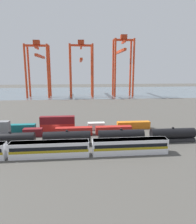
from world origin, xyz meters
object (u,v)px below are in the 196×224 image
object	(u,v)px
freight_tank_row	(94,137)
gantry_crane_west	(38,63)
gantry_crane_east	(122,59)
passenger_train	(50,148)
gantry_crane_central	(81,63)

from	to	relation	value
freight_tank_row	gantry_crane_west	bearing A→B (deg)	107.03
gantry_crane_east	freight_tank_row	bearing A→B (deg)	-105.74
passenger_train	gantry_crane_east	world-z (taller)	gantry_crane_east
freight_tank_row	gantry_crane_west	world-z (taller)	gantry_crane_west
gantry_crane_central	gantry_crane_east	size ratio (longest dim) A/B	0.91
passenger_train	gantry_crane_east	bearing A→B (deg)	70.23
gantry_crane_west	gantry_crane_central	xyz separation A→B (m)	(33.75, 0.43, -0.39)
freight_tank_row	gantry_crane_west	xyz separation A→B (m)	(-35.10, 114.62, 24.85)
freight_tank_row	gantry_crane_east	world-z (taller)	gantry_crane_east
passenger_train	freight_tank_row	size ratio (longest dim) A/B	0.99
passenger_train	gantry_crane_east	distance (m)	133.35
passenger_train	gantry_crane_central	world-z (taller)	gantry_crane_central
passenger_train	gantry_crane_central	bearing A→B (deg)	85.18
gantry_crane_west	freight_tank_row	bearing A→B (deg)	-72.97
passenger_train	gantry_crane_east	size ratio (longest dim) A/B	1.23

